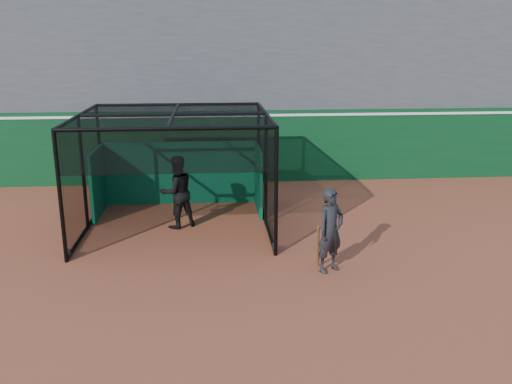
{
  "coord_description": "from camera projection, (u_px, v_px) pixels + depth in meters",
  "views": [
    {
      "loc": [
        -0.18,
        -10.14,
        4.82
      ],
      "look_at": [
        0.84,
        2.0,
        1.4
      ],
      "focal_mm": 38.0,
      "sensor_mm": 36.0,
      "label": 1
    }
  ],
  "objects": [
    {
      "name": "on_deck_player",
      "position": [
        331.0,
        231.0,
        11.51
      ],
      "size": [
        0.8,
        0.73,
        1.84
      ],
      "color": "black",
      "rests_on": "ground"
    },
    {
      "name": "grandstand",
      "position": [
        214.0,
        49.0,
        21.61
      ],
      "size": [
        50.0,
        7.85,
        8.95
      ],
      "color": "#4C4C4F",
      "rests_on": "ground"
    },
    {
      "name": "batting_cage",
      "position": [
        176.0,
        172.0,
        14.18
      ],
      "size": [
        4.84,
        4.6,
        2.99
      ],
      "color": "black",
      "rests_on": "ground"
    },
    {
      "name": "batter",
      "position": [
        177.0,
        192.0,
        14.25
      ],
      "size": [
        1.18,
        1.09,
        1.94
      ],
      "primitive_type": "imported",
      "rotation": [
        0.0,
        0.0,
        3.63
      ],
      "color": "black",
      "rests_on": "ground"
    },
    {
      "name": "ground",
      "position": [
        223.0,
        285.0,
        11.04
      ],
      "size": [
        120.0,
        120.0,
        0.0
      ],
      "primitive_type": "plane",
      "color": "#99472C",
      "rests_on": "ground"
    },
    {
      "name": "outfield_wall",
      "position": [
        216.0,
        145.0,
        18.85
      ],
      "size": [
        50.0,
        0.5,
        2.5
      ],
      "color": "#0B3D1B",
      "rests_on": "ground"
    }
  ]
}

